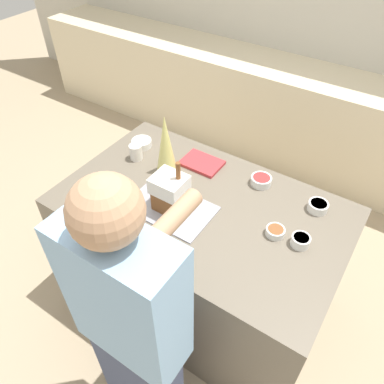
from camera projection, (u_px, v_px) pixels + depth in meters
ground_plane at (199, 294)px, 2.62m from camera, size 12.00×12.00×0.00m
wall_back at (343, 14)px, 3.04m from camera, size 8.00×0.05×2.60m
back_cabinet_block at (307, 122)px, 3.42m from camera, size 6.00×0.60×0.90m
kitchen_island at (200, 255)px, 2.32m from camera, size 1.55×0.95×0.89m
baking_tray at (170, 208)px, 1.99m from camera, size 0.45×0.30×0.01m
gingerbread_house at (170, 192)px, 1.92m from camera, size 0.17×0.15×0.30m
decorative_tree at (166, 145)px, 2.10m from camera, size 0.12×0.12×0.37m
candy_bowl_far_right at (275, 231)px, 1.85m from camera, size 0.10×0.10×0.04m
candy_bowl_behind_tray at (142, 143)px, 2.39m from camera, size 0.13×0.13×0.05m
candy_bowl_far_left at (318, 206)px, 1.97m from camera, size 0.11×0.11×0.05m
candy_bowl_near_tray_right at (261, 180)px, 2.12m from camera, size 0.12×0.12×0.05m
candy_bowl_near_tray_left at (301, 240)px, 1.80m from camera, size 0.09×0.09×0.05m
cookbook at (202, 163)px, 2.26m from camera, size 0.24×0.17×0.02m
mug at (136, 152)px, 2.28m from camera, size 0.08×0.08×0.10m
person at (134, 333)px, 1.50m from camera, size 0.44×0.55×1.69m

